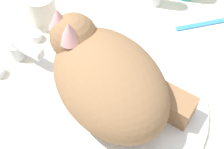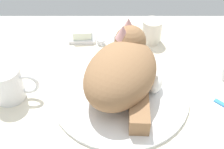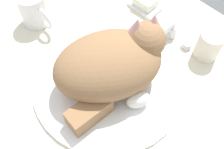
{
  "view_description": "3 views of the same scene",
  "coord_description": "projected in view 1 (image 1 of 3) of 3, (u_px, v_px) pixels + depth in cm",
  "views": [
    {
      "loc": [
        -26.11,
        -16.85,
        51.25
      ],
      "look_at": [
        2.52,
        1.01,
        6.21
      ],
      "focal_mm": 49.14,
      "sensor_mm": 36.0,
      "label": 1
    },
    {
      "loc": [
        -2.3,
        -54.3,
        57.24
      ],
      "look_at": [
        -2.08,
        0.95,
        6.45
      ],
      "focal_mm": 45.47,
      "sensor_mm": 36.0,
      "label": 2
    },
    {
      "loc": [
        25.9,
        -22.65,
        56.81
      ],
      "look_at": [
        2.06,
        -0.69,
        6.75
      ],
      "focal_mm": 42.34,
      "sensor_mm": 36.0,
      "label": 3
    }
  ],
  "objects": [
    {
      "name": "cat",
      "position": [
        107.0,
        76.0,
        0.54
      ],
      "size": [
        26.54,
        30.35,
        16.06
      ],
      "color": "#936B47",
      "rests_on": "sink_basin"
    },
    {
      "name": "rinse_cup",
      "position": [
        42.0,
        11.0,
        0.7
      ],
      "size": [
        6.44,
        6.44,
        7.89
      ],
      "color": "silver",
      "rests_on": "ground_plane"
    },
    {
      "name": "sink_basin",
      "position": [
        110.0,
        103.0,
        0.59
      ],
      "size": [
        37.72,
        37.72,
        1.02
      ],
      "primitive_type": "cylinder",
      "color": "white",
      "rests_on": "ground_plane"
    },
    {
      "name": "faucet",
      "position": [
        20.0,
        50.0,
        0.65
      ],
      "size": [
        14.73,
        9.24,
        5.82
      ],
      "color": "silver",
      "rests_on": "ground_plane"
    },
    {
      "name": "ground_plane",
      "position": [
        110.0,
        108.0,
        0.61
      ],
      "size": [
        110.0,
        82.5,
        3.0
      ],
      "primitive_type": "cube",
      "color": "silver"
    },
    {
      "name": "toothbrush",
      "position": [
        210.0,
        22.0,
        0.73
      ],
      "size": [
        11.93,
        11.52,
        1.6
      ],
      "color": "#388CD8",
      "rests_on": "ground_plane"
    }
  ]
}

